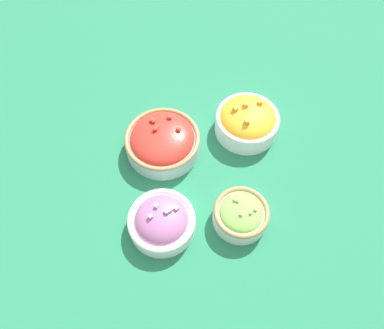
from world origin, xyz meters
name	(u,v)px	position (x,y,z in m)	size (l,w,h in m)	color
ground_plane	(192,171)	(0.00, 0.00, 0.00)	(3.00, 3.00, 0.00)	#23704C
bowl_cherry_tomatoes	(163,141)	(-0.07, 0.07, 0.04)	(0.19, 0.19, 0.08)	#B2C1CC
bowl_lettuce	(241,214)	(0.11, -0.13, 0.03)	(0.13, 0.13, 0.07)	silver
bowl_squash	(247,121)	(0.14, 0.12, 0.04)	(0.16, 0.16, 0.09)	white
bowl_red_onion	(162,221)	(-0.07, -0.15, 0.03)	(0.15, 0.15, 0.08)	white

